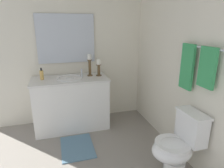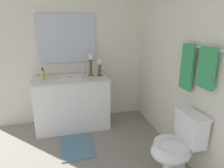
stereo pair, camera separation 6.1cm
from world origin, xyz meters
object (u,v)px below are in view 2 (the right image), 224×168
Objects in this scene: sink_basin at (71,80)px; bath_mat at (77,146)px; towel_center at (207,68)px; candle_holder_short at (91,64)px; toilet at (177,146)px; soap_bottle at (43,74)px; candle_holder_tall at (100,67)px; vanity_cabinet at (72,103)px; towel_near_vanity at (187,67)px; towel_bar at (200,47)px; mirror at (67,39)px.

sink_basin is 1.01m from bath_mat.
candle_holder_short is at bearing -149.84° from towel_center.
toilet is at bearing -102.68° from towel_center.
toilet is at bearing 44.28° from soap_bottle.
sink_basin is 1.47× the size of candle_holder_tall.
soap_bottle is at bearing -96.29° from vanity_cabinet.
toilet is at bearing -38.50° from towel_near_vanity.
soap_bottle is 0.30× the size of bath_mat.
candle_holder_tall is 1.71m from towel_center.
sink_basin reaches higher than vanity_cabinet.
soap_bottle is 0.44× the size of towel_center.
vanity_cabinet is 1.58× the size of toilet.
bath_mat is at bearing -119.30° from towel_bar.
candle_holder_tall is 0.53× the size of towel_near_vanity.
mirror reaches higher than candle_holder_tall.
bath_mat is at bearing -114.06° from towel_near_vanity.
vanity_cabinet is 2.90× the size of towel_center.
candle_holder_tall is 0.78× the size of candle_holder_short.
mirror is at bearing -142.10° from towel_bar.
sink_basin is 0.44× the size of mirror.
towel_near_vanity is at bearing 141.50° from toilet.
towel_bar is (1.33, 1.25, 0.63)m from sink_basin.
bath_mat is (-0.85, -1.23, -1.24)m from towel_center.
vanity_cabinet is 2.09m from towel_center.
mirror reaches higher than toilet.
sink_basin is at bearing -86.28° from candle_holder_tall.
candle_holder_tall is at bearing 62.21° from mirror.
towel_near_vanity is (1.21, 0.76, 0.20)m from candle_holder_tall.
candle_holder_short is 0.68× the size of towel_near_vanity.
towel_center is (1.48, 1.23, 0.82)m from vanity_cabinet.
toilet is at bearing 24.84° from candle_holder_short.
towel_bar is 1.48× the size of towel_center.
sink_basin is at bearing -136.71° from towel_bar.
candle_holder_short is at bearing 57.79° from mirror.
towel_center reaches higher than candle_holder_short.
candle_holder_short is 0.58× the size of towel_bar.
mirror is 2.62× the size of candle_holder_short.
soap_bottle reaches higher than bath_mat.
toilet is 0.90m from towel_center.
towel_center is (1.52, 1.65, 0.33)m from soap_bottle.
candle_holder_short is 1.78m from toilet.
candle_holder_short is (0.21, 0.33, -0.40)m from mirror.
soap_bottle reaches higher than sink_basin.
sink_basin is 0.67× the size of bath_mat.
candle_holder_tall reaches higher than soap_bottle.
sink_basin is 0.66× the size of towel_bar.
toilet is 1.25× the size of bath_mat.
vanity_cabinet is at bearing -90.00° from sink_basin.
towel_center is 0.68× the size of bath_mat.
bath_mat is (-0.70, -1.25, -1.42)m from towel_bar.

